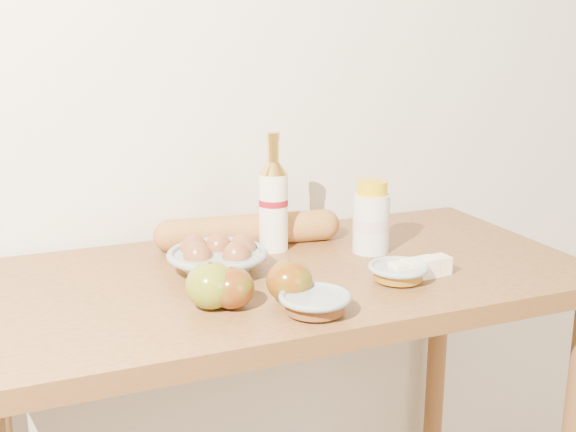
% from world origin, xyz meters
% --- Properties ---
extents(back_wall, '(3.50, 0.02, 2.60)m').
position_xyz_m(back_wall, '(0.00, 1.51, 1.30)').
color(back_wall, beige).
rests_on(back_wall, ground).
extents(table, '(1.20, 0.60, 0.90)m').
position_xyz_m(table, '(0.00, 1.18, 0.78)').
color(table, brown).
rests_on(table, ground).
extents(bourbon_bottle, '(0.08, 0.08, 0.25)m').
position_xyz_m(bourbon_bottle, '(0.04, 1.32, 1.00)').
color(bourbon_bottle, white).
rests_on(bourbon_bottle, table).
extents(cream_bottle, '(0.10, 0.10, 0.15)m').
position_xyz_m(cream_bottle, '(0.22, 1.22, 0.97)').
color(cream_bottle, silver).
rests_on(cream_bottle, table).
extents(egg_bowl, '(0.25, 0.25, 0.07)m').
position_xyz_m(egg_bowl, '(-0.12, 1.22, 0.93)').
color(egg_bowl, gray).
rests_on(egg_bowl, table).
extents(baguette, '(0.42, 0.12, 0.07)m').
position_xyz_m(baguette, '(-0.00, 1.37, 0.93)').
color(baguette, '#C7873D').
rests_on(baguette, table).
extents(apple_yellowgreen, '(0.11, 0.11, 0.08)m').
position_xyz_m(apple_yellowgreen, '(-0.18, 1.05, 0.94)').
color(apple_yellowgreen, olive).
rests_on(apple_yellowgreen, table).
extents(apple_redgreen_front, '(0.10, 0.10, 0.07)m').
position_xyz_m(apple_redgreen_front, '(-0.15, 1.04, 0.94)').
color(apple_redgreen_front, maroon).
rests_on(apple_redgreen_front, table).
extents(apple_redgreen_right, '(0.08, 0.08, 0.08)m').
position_xyz_m(apple_redgreen_right, '(-0.05, 1.03, 0.94)').
color(apple_redgreen_right, '#900F07').
rests_on(apple_redgreen_right, table).
extents(sugar_bowl, '(0.16, 0.16, 0.04)m').
position_xyz_m(sugar_bowl, '(-0.03, 0.96, 0.92)').
color(sugar_bowl, gray).
rests_on(sugar_bowl, table).
extents(syrup_bowl, '(0.12, 0.12, 0.03)m').
position_xyz_m(syrup_bowl, '(0.18, 1.04, 0.92)').
color(syrup_bowl, '#96A49F').
rests_on(syrup_bowl, table).
extents(butter_stick, '(0.13, 0.05, 0.04)m').
position_xyz_m(butter_stick, '(0.23, 1.05, 0.92)').
color(butter_stick, '#F9F3C0').
rests_on(butter_stick, table).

